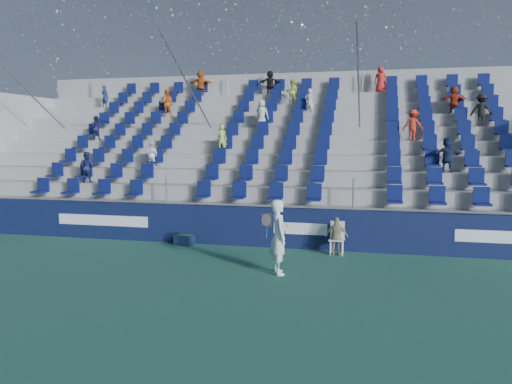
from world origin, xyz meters
TOP-DOWN VIEW (x-y plane):
  - ground at (0.00, 0.00)m, footprint 70.00×70.00m
  - sponsor_wall at (0.00, 3.15)m, footprint 24.00×0.32m
  - grandstand at (0.00, 8.24)m, footprint 24.00×8.17m
  - tennis_player at (1.39, 0.20)m, footprint 0.73×0.78m
  - line_judge_chair at (2.61, 2.65)m, footprint 0.44×0.45m
  - line_judge at (2.61, 2.50)m, footprint 0.64×0.27m
  - ball_bin at (-2.07, 2.75)m, footprint 0.63×0.48m

SIDE VIEW (x-z plane):
  - ground at x=0.00m, z-range 0.00..0.00m
  - ball_bin at x=-2.07m, z-range 0.01..0.33m
  - line_judge_chair at x=2.61m, z-range 0.07..1.00m
  - line_judge at x=2.61m, z-range 0.00..1.08m
  - sponsor_wall at x=0.00m, z-range 0.00..1.20m
  - tennis_player at x=1.39m, z-range 0.00..1.82m
  - grandstand at x=0.00m, z-range -1.18..5.45m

